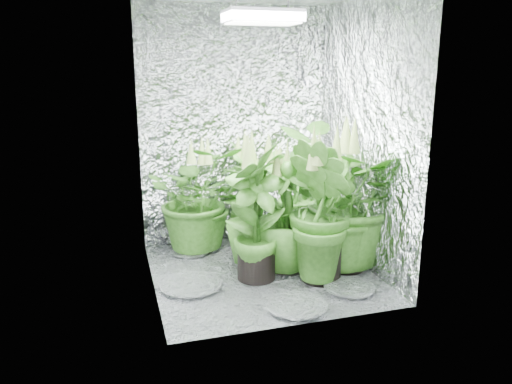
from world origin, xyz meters
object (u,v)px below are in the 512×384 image
object	(u,v)px
plant_c	(297,196)
plant_g	(323,211)
grow_lamp	(263,17)
plant_h	(285,213)
plant_e	(347,199)
plant_b	(246,194)
plant_a	(197,197)
circulation_fan	(329,241)
plant_f	(256,213)
plant_d	(254,216)

from	to	relation	value
plant_c	plant_g	bearing A→B (deg)	-99.42
grow_lamp	plant_h	distance (m)	1.39
plant_e	plant_g	distance (m)	0.30
plant_b	plant_e	distance (m)	0.94
plant_a	plant_b	world-z (taller)	plant_b
plant_g	circulation_fan	distance (m)	0.61
plant_g	circulation_fan	size ratio (longest dim) A/B	3.54
plant_c	plant_g	xyz separation A→B (m)	(-0.15, -0.88, 0.12)
plant_e	plant_f	xyz separation A→B (m)	(-0.70, 0.01, -0.06)
plant_f	plant_g	world-z (taller)	plant_g
plant_a	plant_b	bearing A→B (deg)	4.68
plant_a	plant_h	size ratio (longest dim) A/B	1.00
plant_e	circulation_fan	distance (m)	0.49
grow_lamp	circulation_fan	distance (m)	1.81
grow_lamp	plant_c	size ratio (longest dim) A/B	0.57
plant_e	plant_b	bearing A→B (deg)	128.22
grow_lamp	plant_a	bearing A→B (deg)	121.53
plant_b	circulation_fan	world-z (taller)	plant_b
plant_f	plant_g	size ratio (longest dim) A/B	0.96
circulation_fan	plant_c	bearing A→B (deg)	113.59
plant_c	circulation_fan	size ratio (longest dim) A/B	2.77
plant_f	plant_g	distance (m)	0.47
circulation_fan	plant_h	bearing A→B (deg)	-150.30
plant_c	plant_h	world-z (taller)	plant_h
grow_lamp	plant_f	distance (m)	1.33
plant_b	circulation_fan	distance (m)	0.80
plant_d	plant_f	world-z (taller)	plant_f
plant_c	circulation_fan	xyz separation A→B (m)	(0.10, -0.47, -0.26)
plant_g	plant_a	bearing A→B (deg)	131.58
plant_b	grow_lamp	bearing A→B (deg)	-95.19
plant_e	plant_h	distance (m)	0.47
plant_a	plant_c	distance (m)	0.90
grow_lamp	plant_a	xyz separation A→B (m)	(-0.37, 0.60, -1.37)
plant_h	circulation_fan	bearing A→B (deg)	18.10
plant_e	plant_a	bearing A→B (deg)	145.25
plant_a	plant_g	world-z (taller)	plant_g
plant_e	circulation_fan	xyz separation A→B (m)	(-0.01, 0.26, -0.42)
plant_c	plant_f	world-z (taller)	plant_f
plant_e	plant_g	size ratio (longest dim) A/B	1.09
plant_b	plant_c	xyz separation A→B (m)	(0.46, 0.00, -0.05)
grow_lamp	plant_a	world-z (taller)	grow_lamp
plant_h	circulation_fan	distance (m)	0.55
plant_d	plant_g	world-z (taller)	plant_g
plant_b	plant_e	xyz separation A→B (m)	(0.58, -0.73, 0.11)
plant_b	plant_g	distance (m)	0.94
plant_d	grow_lamp	bearing A→B (deg)	-86.91
grow_lamp	plant_d	distance (m)	1.44
plant_e	circulation_fan	bearing A→B (deg)	92.97
plant_a	plant_g	xyz separation A→B (m)	(0.75, -0.84, 0.06)
plant_h	plant_e	bearing A→B (deg)	-14.78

